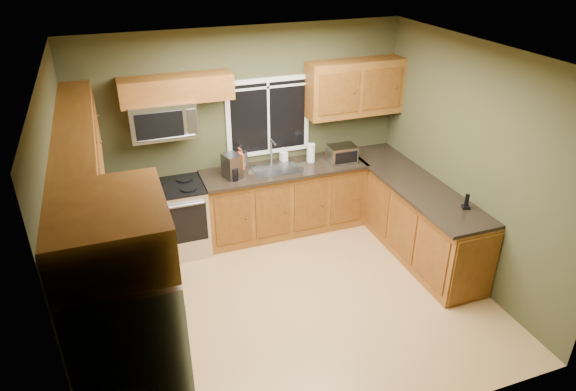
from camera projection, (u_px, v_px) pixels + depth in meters
floor at (294, 300)px, 5.75m from camera, size 4.20×4.20×0.00m
ceiling at (296, 57)px, 4.51m from camera, size 4.20×4.20×0.00m
back_wall at (246, 134)px, 6.63m from camera, size 4.20×0.00×4.20m
front_wall at (385, 303)px, 3.63m from camera, size 4.20×0.00×4.20m
left_wall at (71, 231)px, 4.49m from camera, size 0.00×3.60×3.60m
right_wall at (470, 164)px, 5.77m from camera, size 0.00×3.60×3.60m
window at (268, 117)px, 6.61m from camera, size 1.12×0.03×1.02m
base_cabinets_left at (119, 277)px, 5.40m from camera, size 0.60×2.65×0.90m
countertop_left at (114, 239)px, 5.19m from camera, size 0.65×2.65×0.04m
base_cabinets_back at (284, 200)px, 6.92m from camera, size 2.17×0.60×0.90m
countertop_back at (285, 169)px, 6.68m from camera, size 2.17×0.65×0.04m
base_cabinets_peninsula at (411, 216)px, 6.54m from camera, size 0.60×2.52×0.90m
countertop_peninsula at (414, 183)px, 6.33m from camera, size 0.65×2.50×0.04m
upper_cabinets_left at (80, 155)px, 4.70m from camera, size 0.33×2.65×0.72m
upper_cabinets_back_left at (176, 89)px, 5.90m from camera, size 1.30×0.33×0.30m
upper_cabinets_back_right at (355, 88)px, 6.70m from camera, size 1.30×0.33×0.72m
upper_cabinet_over_fridge at (110, 231)px, 3.20m from camera, size 0.72×0.90×0.38m
refrigerator at (135, 363)px, 3.73m from camera, size 0.74×0.90×1.80m
range at (175, 219)px, 6.44m from camera, size 0.76×0.69×0.94m
microwave at (163, 120)px, 5.97m from camera, size 0.76×0.41×0.42m
sink at (276, 168)px, 6.65m from camera, size 0.60×0.42×0.36m
toaster_oven at (342, 154)px, 6.80m from camera, size 0.37×0.29×0.23m
coffee_maker at (232, 167)px, 6.35m from camera, size 0.24×0.29×0.31m
kettle at (242, 159)px, 6.60m from camera, size 0.17×0.17×0.27m
paper_towel_roll at (311, 153)px, 6.80m from camera, size 0.11×0.11×0.28m
soap_bottle_a at (240, 159)px, 6.53m from camera, size 0.14×0.14×0.31m
soap_bottle_b at (284, 154)px, 6.84m from camera, size 0.10×0.11×0.19m
cordless_phone at (466, 204)px, 5.68m from camera, size 0.10×0.10×0.18m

